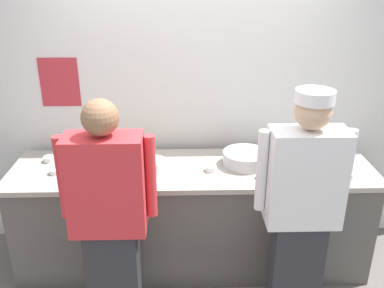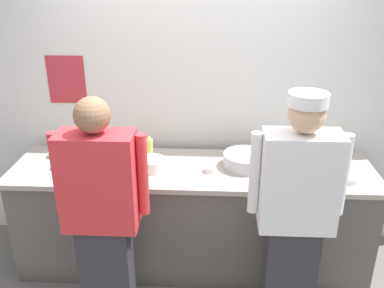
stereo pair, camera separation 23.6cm
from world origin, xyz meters
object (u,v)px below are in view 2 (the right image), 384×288
Objects in this scene: mixing_bowl_steel at (246,160)px; squeeze_bottle_primary at (114,162)px; plate_stack_front at (152,164)px; chefs_knife at (78,171)px; squeeze_bottle_secondary at (150,147)px; ramekin_yellow_sauce at (350,180)px; ramekin_orange_sauce at (57,166)px; ramekin_green_sauce at (210,169)px; ramekin_red_sauce at (54,154)px; squeeze_bottle_spare at (268,168)px; sheet_tray at (307,171)px; chef_near_left at (102,215)px; chef_center at (296,213)px.

squeeze_bottle_primary reaches higher than mixing_bowl_steel.
squeeze_bottle_primary is (-0.29, -0.06, 0.04)m from plate_stack_front.
squeeze_bottle_secondary is at bearing 29.07° from chefs_knife.
ramekin_yellow_sauce reaches higher than chefs_knife.
ramekin_orange_sauce is (-0.75, -0.02, -0.03)m from plate_stack_front.
ramekin_red_sauce is at bearing 171.11° from ramekin_green_sauce.
squeeze_bottle_spare reaches higher than squeeze_bottle_secondary.
sheet_tray is 5.59× the size of ramekin_orange_sauce.
ramekin_green_sauce is 0.90× the size of ramekin_yellow_sauce.
chef_near_left reaches higher than squeeze_bottle_secondary.
ramekin_green_sauce is (-0.56, 0.58, 0.01)m from chef_center.
squeeze_bottle_secondary is (-1.07, 0.81, 0.08)m from chef_center.
mixing_bowl_steel is at bearing 4.63° from ramekin_orange_sauce.
plate_stack_front is 1.00× the size of squeeze_bottle_spare.
ramekin_red_sauce is 0.39m from chefs_knife.
plate_stack_front is at bearing -13.08° from ramekin_red_sauce.
sheet_tray is at bearing 2.88° from chefs_knife.
ramekin_orange_sauce is (-1.21, -0.01, -0.00)m from ramekin_green_sauce.
squeeze_bottle_primary is 1.78m from ramekin_yellow_sauce.
ramekin_yellow_sauce is (0.47, 0.45, 0.01)m from chef_center.
ramekin_yellow_sauce is (1.54, -0.36, -0.07)m from squeeze_bottle_secondary.
chef_center reaches higher than chefs_knife.
chef_near_left is 0.68m from plate_stack_front.
squeeze_bottle_spare is 1.46m from chefs_knife.
plate_stack_front is 0.75× the size of chefs_knife.
chef_near_left is 1.80m from ramekin_yellow_sauce.
sheet_tray is (1.45, 0.66, 0.03)m from chef_near_left.
ramekin_orange_sauce is 0.31× the size of chefs_knife.
chef_center is 1.67m from chefs_knife.
mixing_bowl_steel reaches higher than ramekin_green_sauce.
chef_near_left is 1.59m from sheet_tray.
squeeze_bottle_secondary reaches higher than ramekin_green_sauce.
chefs_knife is (-0.52, -0.29, -0.09)m from squeeze_bottle_secondary.
sheet_tray is at bearing 24.56° from chef_near_left.
ramekin_orange_sauce is 0.18m from chefs_knife.
chef_near_left is at bearing -177.62° from chef_center.
chef_near_left is 0.80m from ramekin_orange_sauce.
chef_center is at bearing -37.28° from squeeze_bottle_secondary.
ramekin_red_sauce is at bearing 175.23° from sheet_tray.
plate_stack_front is (0.24, 0.63, 0.06)m from chef_near_left.
mixing_bowl_steel is (0.98, 0.74, 0.07)m from chef_near_left.
plate_stack_front is 2.28× the size of ramekin_red_sauce.
squeeze_bottle_secondary is at bearing 77.57° from chef_near_left.
ramekin_orange_sauce is (-1.64, 0.10, -0.08)m from squeeze_bottle_spare.
chef_near_left is at bearing -102.43° from squeeze_bottle_secondary.
chefs_knife is at bearing 161.90° from chef_center.
plate_stack_front is at bearing 6.16° from chefs_knife.
squeeze_bottle_primary is (-1.49, -0.09, 0.08)m from sheet_tray.
chef_center reaches higher than sheet_tray.
mixing_bowl_steel is 4.25× the size of ramekin_orange_sauce.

